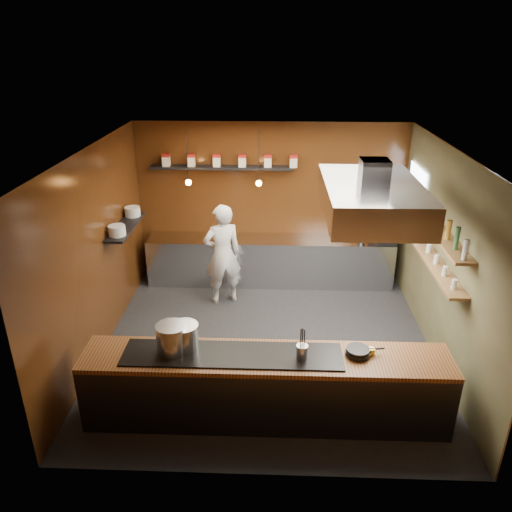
{
  "coord_description": "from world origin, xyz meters",
  "views": [
    {
      "loc": [
        0.07,
        -6.51,
        4.39
      ],
      "look_at": [
        -0.2,
        0.4,
        1.33
      ],
      "focal_mm": 35.0,
      "sensor_mm": 36.0,
      "label": 1
    }
  ],
  "objects_px": {
    "extractor_hood": "(372,198)",
    "stockpot_small": "(184,337)",
    "stockpot_large": "(172,338)",
    "espresso_machine": "(385,230)",
    "chef": "(222,254)"
  },
  "relations": [
    {
      "from": "stockpot_large",
      "to": "espresso_machine",
      "type": "relative_size",
      "value": 0.86
    },
    {
      "from": "extractor_hood",
      "to": "stockpot_small",
      "type": "bearing_deg",
      "value": -154.06
    },
    {
      "from": "extractor_hood",
      "to": "stockpot_large",
      "type": "distance_m",
      "value": 3.02
    },
    {
      "from": "stockpot_small",
      "to": "extractor_hood",
      "type": "bearing_deg",
      "value": 25.94
    },
    {
      "from": "stockpot_small",
      "to": "stockpot_large",
      "type": "bearing_deg",
      "value": -154.77
    },
    {
      "from": "chef",
      "to": "stockpot_large",
      "type": "bearing_deg",
      "value": 62.93
    },
    {
      "from": "extractor_hood",
      "to": "chef",
      "type": "bearing_deg",
      "value": 139.84
    },
    {
      "from": "extractor_hood",
      "to": "espresso_machine",
      "type": "xyz_separation_m",
      "value": [
        0.8,
        2.53,
        -1.39
      ]
    },
    {
      "from": "chef",
      "to": "stockpot_small",
      "type": "bearing_deg",
      "value": 65.46
    },
    {
      "from": "stockpot_small",
      "to": "espresso_machine",
      "type": "height_order",
      "value": "espresso_machine"
    },
    {
      "from": "chef",
      "to": "espresso_machine",
      "type": "bearing_deg",
      "value": 172.96
    },
    {
      "from": "stockpot_large",
      "to": "extractor_hood",
      "type": "bearing_deg",
      "value": 25.9
    },
    {
      "from": "extractor_hood",
      "to": "stockpot_small",
      "type": "relative_size",
      "value": 5.74
    },
    {
      "from": "extractor_hood",
      "to": "stockpot_small",
      "type": "height_order",
      "value": "extractor_hood"
    },
    {
      "from": "stockpot_small",
      "to": "chef",
      "type": "relative_size",
      "value": 0.19
    }
  ]
}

